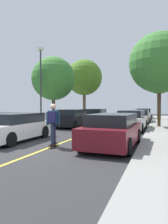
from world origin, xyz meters
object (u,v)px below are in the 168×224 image
at_px(parked_car_left_nearest, 15,127).
at_px(street_tree_right_near, 159,79).
at_px(parked_car_right_near, 132,120).
at_px(parked_car_right_farthest, 144,114).
at_px(street_tree_right_nearest, 160,63).
at_px(skateboard, 53,145).
at_px(street_tree_left_nearest, 53,79).
at_px(street_tree_left_near, 84,78).
at_px(parked_car_right_far, 140,116).
at_px(streetlamp, 41,82).
at_px(parked_car_left_near, 72,118).
at_px(skateboarder, 53,121).
at_px(parked_car_right_nearest, 113,130).
at_px(parked_car_left_far, 96,115).

distance_m(parked_car_left_nearest, street_tree_right_near, 19.18).
relative_size(parked_car_left_nearest, parked_car_right_near, 0.93).
relative_size(parked_car_right_farthest, street_tree_right_nearest, 0.57).
bearing_deg(skateboard, street_tree_right_near, 77.08).
bearing_deg(parked_car_right_near, street_tree_left_nearest, 174.41).
bearing_deg(street_tree_right_near, parked_car_right_farthest, 137.65).
relative_size(street_tree_left_near, street_tree_right_near, 1.07).
distance_m(parked_car_right_far, parked_car_right_farthest, 5.61).
bearing_deg(parked_car_right_near, parked_car_right_farthest, 90.00).
distance_m(parked_car_right_near, parked_car_right_farthest, 12.50).
bearing_deg(parked_car_right_far, streetlamp, -128.23).
xyz_separation_m(street_tree_right_nearest, streetlamp, (-8.41, -3.38, -1.49)).
xyz_separation_m(parked_car_left_near, skateboard, (2.49, -7.72, -0.61)).
height_order(street_tree_left_nearest, streetlamp, streetlamp).
bearing_deg(skateboard, streetlamp, 125.81).
height_order(parked_car_right_near, street_tree_left_nearest, street_tree_left_nearest).
xyz_separation_m(parked_car_right_near, skateboarder, (-2.34, -7.37, 0.38)).
xyz_separation_m(parked_car_right_near, street_tree_left_near, (-6.66, 8.36, 4.44)).
xyz_separation_m(parked_car_right_nearest, parked_car_right_farthest, (-0.00, 19.01, -0.02)).
height_order(streetlamp, skateboarder, streetlamp).
height_order(street_tree_right_near, skateboarder, street_tree_right_near).
xyz_separation_m(parked_car_right_near, parked_car_right_farthest, (-0.00, 12.50, -0.01)).
relative_size(street_tree_left_nearest, streetlamp, 0.96).
xyz_separation_m(parked_car_left_nearest, parked_car_right_farthest, (4.84, 19.14, 0.00)).
bearing_deg(skateboarder, parked_car_right_far, 80.69).
height_order(parked_car_right_farthest, street_tree_right_nearest, street_tree_right_nearest).
xyz_separation_m(parked_car_right_near, street_tree_right_near, (1.82, 10.84, 4.23)).
bearing_deg(street_tree_right_nearest, parked_car_left_near, -167.07).
relative_size(parked_car_right_near, parked_car_right_far, 1.00).
xyz_separation_m(street_tree_left_nearest, skateboard, (4.31, -7.99, -3.95)).
height_order(street_tree_left_near, street_tree_right_near, street_tree_left_near).
bearing_deg(parked_car_right_nearest, street_tree_right_near, 84.00).
xyz_separation_m(parked_car_left_far, skateboard, (2.49, -14.68, -0.60)).
xyz_separation_m(parked_car_left_nearest, parked_car_right_far, (4.84, 13.53, -0.03)).
distance_m(parked_car_left_near, street_tree_left_near, 9.30).
height_order(parked_car_left_far, parked_car_right_farthest, same).
bearing_deg(street_tree_left_near, streetlamp, -89.57).
height_order(parked_car_right_far, streetlamp, streetlamp).
height_order(parked_car_left_near, parked_car_right_far, parked_car_left_near).
bearing_deg(parked_car_left_near, skateboarder, -72.17).
xyz_separation_m(parked_car_left_nearest, streetlamp, (-1.75, 5.17, 2.85)).
bearing_deg(parked_car_left_near, street_tree_right_near, 57.51).
xyz_separation_m(street_tree_right_near, streetlamp, (-8.41, -12.31, -1.40)).
relative_size(parked_car_right_farthest, street_tree_left_nearest, 0.72).
bearing_deg(parked_car_right_far, skateboarder, -99.31).
xyz_separation_m(parked_car_left_far, parked_car_right_far, (4.84, -0.45, -0.03)).
bearing_deg(parked_car_left_far, parked_car_left_nearest, -90.00).
height_order(parked_car_right_nearest, parked_car_right_farthest, parked_car_right_farthest).
height_order(street_tree_right_near, streetlamp, street_tree_right_near).
relative_size(parked_car_right_nearest, street_tree_left_near, 0.58).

